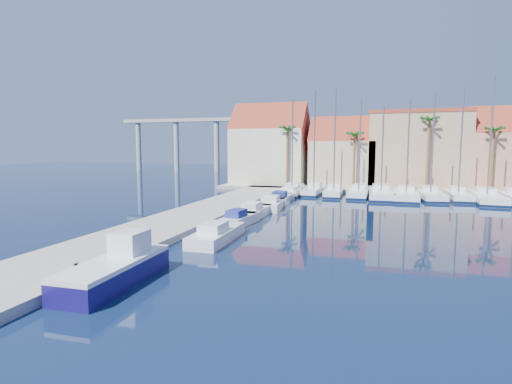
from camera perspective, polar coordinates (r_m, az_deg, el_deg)
ground at (r=20.66m, az=-4.03°, el=-11.98°), size 260.00×260.00×0.00m
quay_west at (r=36.15m, az=-9.88°, el=-3.70°), size 6.00×77.00×0.50m
shore_north at (r=66.70m, az=19.15°, el=0.61°), size 54.00×16.00×0.50m
bollard at (r=21.24m, az=-24.30°, el=-9.93°), size 0.19×0.19×0.49m
fishing_boat at (r=20.57m, az=-19.22°, el=-10.16°), size 2.33×6.65×2.31m
motorboat_west_0 at (r=28.11m, az=-5.68°, el=-5.98°), size 2.21×6.59×1.40m
motorboat_west_1 at (r=33.64m, az=-2.48°, el=-3.91°), size 2.22×5.52×1.40m
motorboat_west_2 at (r=37.98m, az=-0.33°, el=-2.73°), size 2.11×6.49×1.40m
motorboat_west_3 at (r=43.10m, az=2.23°, el=-1.65°), size 2.88×7.37×1.40m
motorboat_west_4 at (r=47.62m, az=3.52°, el=-0.90°), size 2.57×6.65×1.40m
motorboat_west_5 at (r=53.47m, az=5.03°, el=-0.12°), size 2.75×7.40×1.40m
motorboat_west_6 at (r=57.40m, az=6.07°, el=0.31°), size 2.07×6.07×1.40m
sailboat_0 at (r=55.57m, az=5.23°, el=0.22°), size 2.94×9.48×12.99m
sailboat_1 at (r=56.27m, az=8.34°, el=0.31°), size 2.72×8.41×14.14m
sailboat_2 at (r=55.05m, az=11.07°, el=0.12°), size 2.34×8.36×14.16m
sailboat_3 at (r=55.05m, az=14.48°, el=-0.01°), size 2.77×9.36×12.97m
sailboat_4 at (r=54.81m, az=17.40°, el=-0.17°), size 3.22×11.52×11.76m
sailboat_5 at (r=54.42m, az=20.65°, el=-0.32°), size 3.43×11.08×12.56m
sailboat_6 at (r=55.42m, az=23.54°, el=-0.30°), size 3.13×9.95×13.24m
sailboat_7 at (r=56.38m, az=26.82°, el=-0.33°), size 2.48×9.12×13.78m
sailboat_8 at (r=56.01m, az=30.01°, el=-0.57°), size 3.96×11.85×14.91m
building_0 at (r=67.50m, az=2.07°, el=6.35°), size 12.30×9.00×13.50m
building_1 at (r=65.54m, az=12.32°, el=5.14°), size 10.30×8.00×11.00m
building_2 at (r=66.62m, az=21.92°, el=5.68°), size 14.20×10.20×11.50m
building_3 at (r=67.79m, az=32.17°, el=4.83°), size 10.30×8.00×12.00m
palm_0 at (r=61.77m, az=4.54°, el=8.71°), size 2.60×2.60×10.15m
palm_1 at (r=60.43m, az=13.92°, el=7.71°), size 2.60×2.60×9.15m
palm_2 at (r=60.85m, az=23.54°, el=9.13°), size 2.60×2.60×11.15m
palm_3 at (r=62.23m, az=30.87°, el=7.39°), size 2.60×2.60×9.65m
viaduct at (r=110.45m, az=-8.12°, el=8.21°), size 48.00×2.20×14.45m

